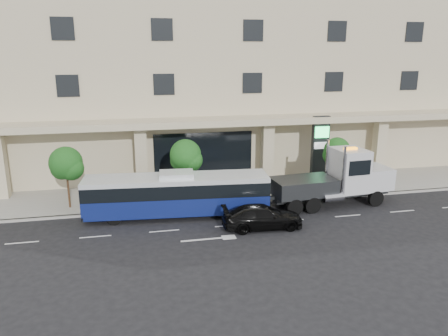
# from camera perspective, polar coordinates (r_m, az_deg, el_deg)

# --- Properties ---
(ground) EXTENTS (120.00, 120.00, 0.00)m
(ground) POSITION_cam_1_polar(r_m,az_deg,el_deg) (28.63, 0.01, -6.41)
(ground) COLOR black
(ground) RESTS_ON ground
(sidewalk) EXTENTS (120.00, 6.00, 0.15)m
(sidewalk) POSITION_cam_1_polar(r_m,az_deg,el_deg) (33.22, -1.79, -3.19)
(sidewalk) COLOR gray
(sidewalk) RESTS_ON ground
(curb) EXTENTS (120.00, 0.30, 0.15)m
(curb) POSITION_cam_1_polar(r_m,az_deg,el_deg) (30.44, -0.78, -4.93)
(curb) COLOR gray
(curb) RESTS_ON ground
(convention_center) EXTENTS (60.00, 17.60, 20.00)m
(convention_center) POSITION_cam_1_polar(r_m,az_deg,el_deg) (41.85, -4.54, 14.33)
(convention_center) COLOR #C2B191
(convention_center) RESTS_ON ground
(tree_left) EXTENTS (2.27, 2.20, 4.22)m
(tree_left) POSITION_cam_1_polar(r_m,az_deg,el_deg) (30.87, -19.89, 0.34)
(tree_left) COLOR #422B19
(tree_left) RESTS_ON sidewalk
(tree_mid) EXTENTS (2.28, 2.20, 4.38)m
(tree_mid) POSITION_cam_1_polar(r_m,az_deg,el_deg) (30.72, -5.00, 1.41)
(tree_mid) COLOR #422B19
(tree_mid) RESTS_ON sidewalk
(tree_right) EXTENTS (2.10, 2.00, 4.04)m
(tree_right) POSITION_cam_1_polar(r_m,az_deg,el_deg) (34.09, 14.57, 1.96)
(tree_right) COLOR #422B19
(tree_right) RESTS_ON sidewalk
(city_bus) EXTENTS (11.99, 3.48, 2.99)m
(city_bus) POSITION_cam_1_polar(r_m,az_deg,el_deg) (28.46, -6.18, -3.37)
(city_bus) COLOR black
(city_bus) RESTS_ON ground
(tow_truck) EXTENTS (9.80, 3.01, 4.44)m
(tow_truck) POSITION_cam_1_polar(r_m,az_deg,el_deg) (31.31, 14.57, -1.47)
(tow_truck) COLOR #2D3033
(tow_truck) RESTS_ON ground
(black_sedan) EXTENTS (5.00, 2.21, 1.43)m
(black_sedan) POSITION_cam_1_polar(r_m,az_deg,el_deg) (26.82, 5.06, -6.35)
(black_sedan) COLOR black
(black_sedan) RESTS_ON ground
(signage_pylon) EXTENTS (1.35, 0.54, 5.36)m
(signage_pylon) POSITION_cam_1_polar(r_m,az_deg,el_deg) (35.92, 12.41, 2.49)
(signage_pylon) COLOR black
(signage_pylon) RESTS_ON sidewalk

